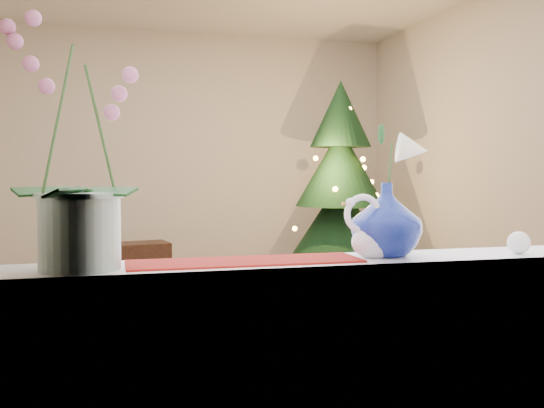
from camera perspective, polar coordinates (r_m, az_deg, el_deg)
The scene contains 13 objects.
ground at distance 4.37m, azimuth -4.21°, elevation -12.81°, with size 5.00×5.00×0.00m, color #382217.
wall_back at distance 6.68m, azimuth -8.16°, elevation 4.35°, with size 4.50×0.10×2.70m, color beige.
wall_front at distance 1.81m, azimuth 10.33°, elevation 8.07°, with size 4.50×0.10×2.70m, color beige.
wall_right at distance 5.11m, azimuth 21.46°, elevation 4.60°, with size 0.10×5.00×2.70m, color beige.
windowsill at distance 1.94m, azimuth 8.57°, elevation -5.60°, with size 2.20×0.26×0.04m, color white.
runner at distance 1.82m, azimuth -2.53°, elevation -5.40°, with size 0.70×0.20×0.01m, color maroon.
orchid_pot at distance 1.75m, azimuth -17.79°, elevation 5.59°, with size 0.24×0.24×0.70m, color beige, non-canonical shape.
swan at distance 1.93m, azimuth 9.80°, elevation -2.21°, with size 0.22×0.10×0.19m, color white, non-canonical shape.
blue_vase at distance 1.98m, azimuth 10.72°, elevation -0.93°, with size 0.26×0.26×0.27m, color navy.
lily at distance 1.97m, azimuth 10.79°, elevation 5.96°, with size 0.15×0.09×0.20m, color white, non-canonical shape.
paperweight at distance 2.16m, azimuth 22.21°, elevation -3.39°, with size 0.07×0.07×0.07m, color white.
xmas_tree at distance 5.84m, azimuth 6.43°, elevation 1.43°, with size 1.13×1.13×2.06m, color black, non-canonical shape.
side_table at distance 5.81m, azimuth -13.25°, elevation -6.22°, with size 0.71×0.36×0.53m, color black.
Camera 1 is at (-0.76, -4.13, 1.19)m, focal length 40.00 mm.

